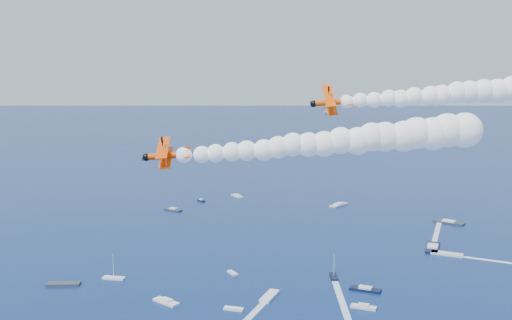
% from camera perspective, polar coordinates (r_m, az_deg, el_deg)
% --- Properties ---
extents(biplane_lead, '(11.54, 13.00, 9.36)m').
position_cam_1_polar(biplane_lead, '(119.34, 7.11, 5.35)').
color(biplane_lead, '#FA4D05').
extents(biplane_trail, '(11.62, 12.83, 8.23)m').
position_cam_1_polar(biplane_trail, '(102.64, -8.24, 0.41)').
color(biplane_trail, '#F64605').
extents(smoke_trail_lead, '(54.60, 40.81, 9.93)m').
position_cam_1_polar(smoke_trail_lead, '(124.51, 19.38, 5.97)').
color(smoke_trail_lead, white).
extents(smoke_trail_trail, '(54.82, 45.63, 9.93)m').
position_cam_1_polar(smoke_trail_trail, '(103.15, 6.50, 1.60)').
color(smoke_trail_trail, white).
extents(spectator_boats, '(223.90, 170.47, 0.70)m').
position_cam_1_polar(spectator_boats, '(218.15, 14.30, -9.35)').
color(spectator_boats, silver).
rests_on(spectator_boats, ground).
extents(boat_wakes, '(86.89, 156.67, 0.04)m').
position_cam_1_polar(boat_wakes, '(206.71, 13.18, -10.44)').
color(boat_wakes, white).
rests_on(boat_wakes, ground).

